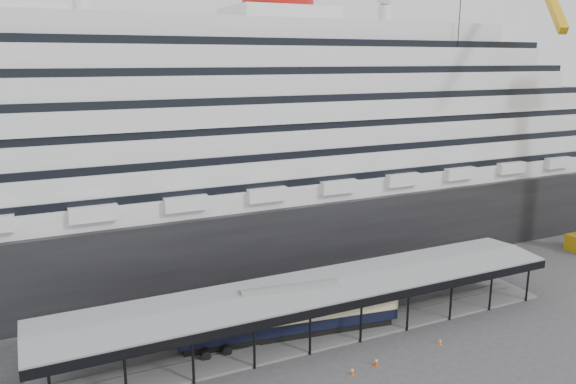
% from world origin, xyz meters
% --- Properties ---
extents(ground, '(200.00, 200.00, 0.00)m').
position_xyz_m(ground, '(0.00, 0.00, 0.00)').
color(ground, '#37373A').
rests_on(ground, ground).
extents(cruise_ship, '(130.00, 30.00, 43.90)m').
position_xyz_m(cruise_ship, '(0.05, 32.00, 18.35)').
color(cruise_ship, black).
rests_on(cruise_ship, ground).
extents(platform_canopy, '(56.00, 9.18, 5.30)m').
position_xyz_m(platform_canopy, '(0.00, 5.00, 2.36)').
color(platform_canopy, slate).
rests_on(platform_canopy, ground).
extents(pullman_carriage, '(23.30, 6.09, 22.69)m').
position_xyz_m(pullman_carriage, '(-3.08, 5.00, 2.75)').
color(pullman_carriage, black).
rests_on(pullman_carriage, ground).
extents(traffic_cone_left, '(0.40, 0.40, 0.73)m').
position_xyz_m(traffic_cone_left, '(-1.04, -3.89, 0.36)').
color(traffic_cone_left, '#EB450D').
rests_on(traffic_cone_left, ground).
extents(traffic_cone_mid, '(0.53, 0.53, 0.82)m').
position_xyz_m(traffic_cone_mid, '(1.82, -3.52, 0.41)').
color(traffic_cone_mid, '#CF410B').
rests_on(traffic_cone_mid, ground).
extents(traffic_cone_right, '(0.36, 0.36, 0.68)m').
position_xyz_m(traffic_cone_right, '(9.82, -2.96, 0.34)').
color(traffic_cone_right, '#F95E0D').
rests_on(traffic_cone_right, ground).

